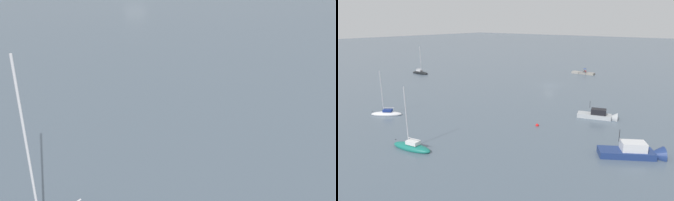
% 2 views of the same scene
% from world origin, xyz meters
% --- Properties ---
extents(ground_plane, '(500.00, 500.00, 0.00)m').
position_xyz_m(ground_plane, '(0.00, 0.00, 0.00)').
color(ground_plane, slate).
extents(seawall_pier, '(7.10, 1.79, 0.63)m').
position_xyz_m(seawall_pier, '(0.00, -21.45, 0.32)').
color(seawall_pier, gray).
rests_on(seawall_pier, ground_plane).
extents(person_seated_maroon_left, '(0.43, 0.63, 0.73)m').
position_xyz_m(person_seated_maroon_left, '(-0.76, -21.27, 0.89)').
color(person_seated_maroon_left, '#1E2333').
rests_on(person_seated_maroon_left, seawall_pier).
extents(person_seated_grey_right, '(0.43, 0.63, 0.73)m').
position_xyz_m(person_seated_grey_right, '(-0.20, -21.38, 0.89)').
color(person_seated_grey_right, '#1E2333').
rests_on(person_seated_grey_right, seawall_pier).
extents(umbrella_open_navy, '(1.27, 1.27, 1.28)m').
position_xyz_m(umbrella_open_navy, '(-0.49, -21.43, 1.74)').
color(umbrella_open_navy, black).
rests_on(umbrella_open_navy, seawall_pier).
extents(sailboat_white_near, '(5.23, 4.48, 8.19)m').
position_xyz_m(sailboat_white_near, '(10.60, 39.41, 0.27)').
color(sailboat_white_near, silver).
rests_on(sailboat_white_near, ground_plane).
extents(sailboat_teal_far, '(6.32, 2.78, 8.59)m').
position_xyz_m(sailboat_teal_far, '(-5.22, 45.46, 0.30)').
color(sailboat_teal_far, '#197266').
rests_on(sailboat_teal_far, ground_plane).
extents(sailboat_black_outer, '(6.61, 2.35, 8.75)m').
position_xyz_m(sailboat_black_outer, '(40.89, 9.35, 0.32)').
color(sailboat_black_outer, black).
rests_on(sailboat_black_outer, ground_plane).
extents(motorboat_grey_near, '(6.87, 3.83, 3.69)m').
position_xyz_m(motorboat_grey_near, '(-20.25, 18.15, 0.39)').
color(motorboat_grey_near, '#ADB2B7').
rests_on(motorboat_grey_near, ground_plane).
extents(motorboat_navy_mid, '(7.84, 6.03, 4.34)m').
position_xyz_m(motorboat_navy_mid, '(-29.12, 30.02, 0.46)').
color(motorboat_navy_mid, navy).
rests_on(motorboat_navy_mid, ground_plane).
extents(mooring_buoy_mid, '(0.53, 0.53, 0.53)m').
position_xyz_m(mooring_buoy_mid, '(-13.57, 27.96, 0.09)').
color(mooring_buoy_mid, red).
rests_on(mooring_buoy_mid, ground_plane).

